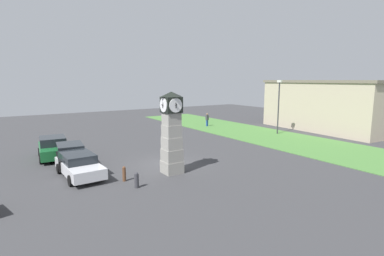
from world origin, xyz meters
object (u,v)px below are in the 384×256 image
(clock_tower, at_px, (172,134))
(car_by_building, at_px, (79,165))
(pedestrian_crossing_lot, at_px, (207,119))
(bollard_mid_row, at_px, (124,174))
(street_lamp_near_road, at_px, (279,103))
(car_navy_sedan, at_px, (53,148))
(car_near_tower, at_px, (71,155))
(bollard_near_tower, at_px, (137,180))

(clock_tower, xyz_separation_m, car_by_building, (-2.49, -5.12, -1.81))
(car_by_building, distance_m, pedestrian_crossing_lot, 21.86)
(bollard_mid_row, bearing_deg, street_lamp_near_road, 106.48)
(car_navy_sedan, distance_m, street_lamp_near_road, 22.51)
(clock_tower, bearing_deg, pedestrian_crossing_lot, 137.76)
(clock_tower, bearing_deg, street_lamp_near_road, 109.76)
(bollard_mid_row, height_order, car_near_tower, car_near_tower)
(car_near_tower, distance_m, pedestrian_crossing_lot, 20.54)
(bollard_mid_row, bearing_deg, car_near_tower, -158.10)
(clock_tower, distance_m, pedestrian_crossing_lot, 19.62)
(bollard_mid_row, height_order, street_lamp_near_road, street_lamp_near_road)
(car_navy_sedan, height_order, pedestrian_crossing_lot, pedestrian_crossing_lot)
(pedestrian_crossing_lot, bearing_deg, car_by_building, -56.72)
(clock_tower, bearing_deg, bollard_near_tower, -66.10)
(bollard_near_tower, distance_m, car_by_building, 4.38)
(car_by_building, xyz_separation_m, pedestrian_crossing_lot, (-11.99, 18.27, 0.23))
(car_by_building, distance_m, street_lamp_near_road, 22.05)
(bollard_near_tower, bearing_deg, clock_tower, 113.90)
(car_by_building, bearing_deg, bollard_near_tower, 29.96)
(bollard_near_tower, bearing_deg, car_near_tower, -161.17)
(clock_tower, height_order, bollard_near_tower, clock_tower)
(bollard_near_tower, xyz_separation_m, car_navy_sedan, (-9.39, -2.82, 0.36))
(car_by_building, bearing_deg, car_near_tower, 179.52)
(clock_tower, height_order, car_near_tower, clock_tower)
(pedestrian_crossing_lot, distance_m, street_lamp_near_road, 9.51)
(clock_tower, height_order, pedestrian_crossing_lot, clock_tower)
(car_navy_sedan, relative_size, pedestrian_crossing_lot, 2.55)
(clock_tower, height_order, car_navy_sedan, clock_tower)
(bollard_mid_row, relative_size, car_near_tower, 0.21)
(bollard_mid_row, bearing_deg, clock_tower, 87.76)
(pedestrian_crossing_lot, bearing_deg, bollard_mid_row, -48.57)
(pedestrian_crossing_lot, relative_size, street_lamp_near_road, 0.29)
(car_near_tower, bearing_deg, bollard_mid_row, 21.90)
(car_near_tower, bearing_deg, car_navy_sedan, -167.78)
(street_lamp_near_road, bearing_deg, car_navy_sedan, -95.54)
(bollard_near_tower, height_order, car_by_building, car_by_building)
(car_navy_sedan, distance_m, pedestrian_crossing_lot, 19.96)
(street_lamp_near_road, bearing_deg, clock_tower, -70.24)
(car_navy_sedan, distance_m, car_by_building, 5.63)
(clock_tower, relative_size, car_navy_sedan, 1.20)
(bollard_near_tower, relative_size, bollard_mid_row, 0.99)
(bollard_mid_row, distance_m, car_near_tower, 5.31)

